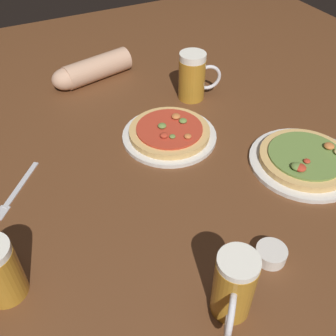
% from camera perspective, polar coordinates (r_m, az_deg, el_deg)
% --- Properties ---
extents(ground_plane, '(2.40, 2.40, 0.03)m').
position_cam_1_polar(ground_plane, '(1.05, 0.00, -1.41)').
color(ground_plane, brown).
extents(pizza_plate_near, '(0.30, 0.30, 0.05)m').
position_cam_1_polar(pizza_plate_near, '(1.12, 19.45, 1.14)').
color(pizza_plate_near, silver).
rests_on(pizza_plate_near, ground_plane).
extents(pizza_plate_far, '(0.28, 0.28, 0.05)m').
position_cam_1_polar(pizza_plate_far, '(1.15, 0.22, 5.16)').
color(pizza_plate_far, silver).
rests_on(pizza_plate_far, ground_plane).
extents(beer_mug_dark, '(0.14, 0.09, 0.16)m').
position_cam_1_polar(beer_mug_dark, '(1.31, 3.71, 13.28)').
color(beer_mug_dark, '#B27A23').
rests_on(beer_mug_dark, ground_plane).
extents(beer_mug_amber, '(0.11, 0.12, 0.16)m').
position_cam_1_polar(beer_mug_amber, '(0.75, 9.62, -16.94)').
color(beer_mug_amber, '#B27A23').
rests_on(beer_mug_amber, ground_plane).
extents(ramekin_sauce, '(0.07, 0.07, 0.03)m').
position_cam_1_polar(ramekin_sauce, '(0.88, 14.88, -12.11)').
color(ramekin_sauce, silver).
rests_on(ramekin_sauce, ground_plane).
extents(fork_left, '(0.14, 0.17, 0.01)m').
position_cam_1_polar(fork_left, '(1.06, -21.36, -3.05)').
color(fork_left, silver).
rests_on(fork_left, ground_plane).
extents(diner_arm, '(0.30, 0.14, 0.08)m').
position_cam_1_polar(diner_arm, '(1.44, -11.48, 13.84)').
color(diner_arm, tan).
rests_on(diner_arm, ground_plane).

